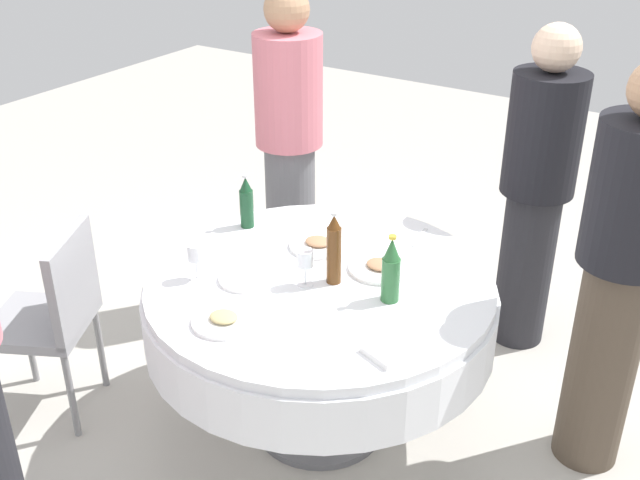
{
  "coord_description": "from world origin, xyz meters",
  "views": [
    {
      "loc": [
        1.39,
        -2.17,
        2.27
      ],
      "look_at": [
        0.0,
        0.0,
        0.91
      ],
      "focal_mm": 42.96,
      "sensor_mm": 36.0,
      "label": 1
    }
  ],
  "objects_px": {
    "plate_mid": "(224,320)",
    "person_north": "(289,147)",
    "wine_glass_east": "(305,260)",
    "plate_right": "(246,278)",
    "bottle_green_near": "(391,271)",
    "plate_front": "(318,244)",
    "dining_table": "(320,310)",
    "bottle_brown_north": "(334,250)",
    "plate_outer": "(380,267)",
    "chair_far": "(55,310)",
    "bottle_dark_green_left": "(246,203)",
    "wine_glass_south": "(196,254)",
    "person_east": "(537,187)",
    "person_left": "(621,272)"
  },
  "relations": [
    {
      "from": "dining_table",
      "to": "person_left",
      "type": "distance_m",
      "value": 1.15
    },
    {
      "from": "wine_glass_east",
      "to": "dining_table",
      "type": "bearing_deg",
      "value": 72.38
    },
    {
      "from": "bottle_green_near",
      "to": "chair_far",
      "type": "height_order",
      "value": "bottle_green_near"
    },
    {
      "from": "person_left",
      "to": "bottle_green_near",
      "type": "bearing_deg",
      "value": -82.22
    },
    {
      "from": "plate_front",
      "to": "person_north",
      "type": "distance_m",
      "value": 0.84
    },
    {
      "from": "bottle_green_near",
      "to": "person_east",
      "type": "height_order",
      "value": "person_east"
    },
    {
      "from": "wine_glass_east",
      "to": "plate_right",
      "type": "bearing_deg",
      "value": -156.07
    },
    {
      "from": "plate_mid",
      "to": "person_north",
      "type": "bearing_deg",
      "value": 114.98
    },
    {
      "from": "plate_front",
      "to": "wine_glass_south",
      "type": "bearing_deg",
      "value": -118.28
    },
    {
      "from": "bottle_brown_north",
      "to": "bottle_green_near",
      "type": "height_order",
      "value": "bottle_brown_north"
    },
    {
      "from": "wine_glass_south",
      "to": "plate_mid",
      "type": "relative_size",
      "value": 0.65
    },
    {
      "from": "wine_glass_south",
      "to": "person_north",
      "type": "distance_m",
      "value": 1.13
    },
    {
      "from": "bottle_green_near",
      "to": "wine_glass_east",
      "type": "xyz_separation_m",
      "value": [
        -0.32,
        -0.08,
        -0.01
      ]
    },
    {
      "from": "dining_table",
      "to": "chair_far",
      "type": "distance_m",
      "value": 1.12
    },
    {
      "from": "bottle_green_near",
      "to": "plate_mid",
      "type": "relative_size",
      "value": 1.17
    },
    {
      "from": "plate_right",
      "to": "plate_front",
      "type": "bearing_deg",
      "value": 76.87
    },
    {
      "from": "dining_table",
      "to": "person_east",
      "type": "distance_m",
      "value": 1.24
    },
    {
      "from": "bottle_dark_green_left",
      "to": "wine_glass_south",
      "type": "xyz_separation_m",
      "value": [
        0.11,
        -0.47,
        -0.01
      ]
    },
    {
      "from": "bottle_green_near",
      "to": "wine_glass_east",
      "type": "relative_size",
      "value": 1.79
    },
    {
      "from": "person_left",
      "to": "person_east",
      "type": "relative_size",
      "value": 1.04
    },
    {
      "from": "plate_outer",
      "to": "chair_far",
      "type": "distance_m",
      "value": 1.37
    },
    {
      "from": "bottle_green_near",
      "to": "plate_mid",
      "type": "height_order",
      "value": "bottle_green_near"
    },
    {
      "from": "bottle_green_near",
      "to": "plate_front",
      "type": "bearing_deg",
      "value": 155.42
    },
    {
      "from": "plate_front",
      "to": "plate_mid",
      "type": "xyz_separation_m",
      "value": [
        0.03,
        -0.66,
        0.0
      ]
    },
    {
      "from": "bottle_brown_north",
      "to": "bottle_dark_green_left",
      "type": "xyz_separation_m",
      "value": [
        -0.58,
        0.2,
        -0.03
      ]
    },
    {
      "from": "plate_front",
      "to": "plate_right",
      "type": "relative_size",
      "value": 1.15
    },
    {
      "from": "person_north",
      "to": "plate_outer",
      "type": "bearing_deg",
      "value": -76.8
    },
    {
      "from": "wine_glass_east",
      "to": "plate_front",
      "type": "distance_m",
      "value": 0.33
    },
    {
      "from": "plate_front",
      "to": "bottle_dark_green_left",
      "type": "bearing_deg",
      "value": -179.28
    },
    {
      "from": "wine_glass_east",
      "to": "plate_outer",
      "type": "height_order",
      "value": "wine_glass_east"
    },
    {
      "from": "plate_mid",
      "to": "person_north",
      "type": "xyz_separation_m",
      "value": [
        -0.59,
        1.27,
        0.13
      ]
    },
    {
      "from": "dining_table",
      "to": "plate_right",
      "type": "bearing_deg",
      "value": -145.04
    },
    {
      "from": "bottle_dark_green_left",
      "to": "wine_glass_east",
      "type": "distance_m",
      "value": 0.57
    },
    {
      "from": "person_east",
      "to": "bottle_dark_green_left",
      "type": "bearing_deg",
      "value": -114.49
    },
    {
      "from": "dining_table",
      "to": "bottle_brown_north",
      "type": "height_order",
      "value": "bottle_brown_north"
    },
    {
      "from": "plate_outer",
      "to": "plate_mid",
      "type": "distance_m",
      "value": 0.69
    },
    {
      "from": "dining_table",
      "to": "bottle_dark_green_left",
      "type": "relative_size",
      "value": 5.66
    },
    {
      "from": "plate_right",
      "to": "plate_mid",
      "type": "xyz_separation_m",
      "value": [
        0.12,
        -0.28,
        0.0
      ]
    },
    {
      "from": "chair_far",
      "to": "plate_mid",
      "type": "bearing_deg",
      "value": -113.03
    },
    {
      "from": "wine_glass_east",
      "to": "plate_outer",
      "type": "xyz_separation_m",
      "value": [
        0.19,
        0.26,
        -0.1
      ]
    },
    {
      "from": "bottle_green_near",
      "to": "plate_right",
      "type": "distance_m",
      "value": 0.58
    },
    {
      "from": "person_left",
      "to": "wine_glass_south",
      "type": "bearing_deg",
      "value": -87.37
    },
    {
      "from": "bottle_dark_green_left",
      "to": "person_north",
      "type": "distance_m",
      "value": 0.64
    },
    {
      "from": "bottle_dark_green_left",
      "to": "wine_glass_east",
      "type": "xyz_separation_m",
      "value": [
        0.5,
        -0.28,
        -0.0
      ]
    },
    {
      "from": "plate_outer",
      "to": "person_east",
      "type": "relative_size",
      "value": 0.16
    },
    {
      "from": "plate_front",
      "to": "chair_far",
      "type": "distance_m",
      "value": 1.14
    },
    {
      "from": "bottle_green_near",
      "to": "person_east",
      "type": "distance_m",
      "value": 1.12
    },
    {
      "from": "wine_glass_south",
      "to": "plate_mid",
      "type": "bearing_deg",
      "value": -33.33
    },
    {
      "from": "wine_glass_east",
      "to": "wine_glass_south",
      "type": "distance_m",
      "value": 0.43
    },
    {
      "from": "plate_mid",
      "to": "person_east",
      "type": "bearing_deg",
      "value": 68.85
    }
  ]
}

